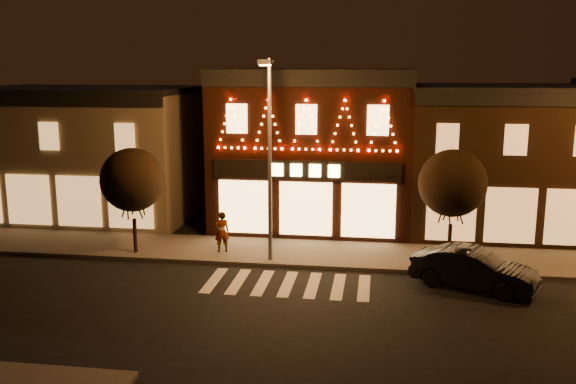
# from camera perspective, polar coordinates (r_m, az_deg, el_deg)

# --- Properties ---
(ground) EXTENTS (120.00, 120.00, 0.00)m
(ground) POSITION_cam_1_polar(r_m,az_deg,el_deg) (21.30, -1.63, -12.01)
(ground) COLOR black
(ground) RESTS_ON ground
(sidewalk_far) EXTENTS (44.00, 4.00, 0.15)m
(sidewalk_far) POSITION_cam_1_polar(r_m,az_deg,el_deg) (28.54, 5.15, -5.71)
(sidewalk_far) COLOR #47423D
(sidewalk_far) RESTS_ON ground
(building_left) EXTENTS (12.20, 8.28, 7.30)m
(building_left) POSITION_cam_1_polar(r_m,az_deg,el_deg) (37.38, -17.82, 3.51)
(building_left) COLOR #716550
(building_left) RESTS_ON ground
(building_pulp) EXTENTS (10.20, 8.34, 8.30)m
(building_pulp) POSITION_cam_1_polar(r_m,az_deg,el_deg) (33.66, 2.46, 4.09)
(building_pulp) COLOR black
(building_pulp) RESTS_ON ground
(building_right_a) EXTENTS (9.20, 8.28, 7.50)m
(building_right_a) POSITION_cam_1_polar(r_m,az_deg,el_deg) (34.10, 18.56, 2.92)
(building_right_a) COLOR black
(building_right_a) RESTS_ON ground
(streetlamp_mid) EXTENTS (0.56, 1.98, 8.62)m
(streetlamp_mid) POSITION_cam_1_polar(r_m,az_deg,el_deg) (26.19, -1.74, 4.29)
(streetlamp_mid) COLOR #59595E
(streetlamp_mid) RESTS_ON sidewalk_far
(tree_left) EXTENTS (2.85, 2.85, 4.76)m
(tree_left) POSITION_cam_1_polar(r_m,az_deg,el_deg) (28.64, -14.01, 1.07)
(tree_left) COLOR black
(tree_left) RESTS_ON sidewalk_far
(tree_right) EXTENTS (2.91, 2.91, 4.86)m
(tree_right) POSITION_cam_1_polar(r_m,az_deg,el_deg) (27.57, 14.77, 0.78)
(tree_right) COLOR black
(tree_right) RESTS_ON sidewalk_far
(dark_sedan) EXTENTS (4.98, 3.41, 1.55)m
(dark_sedan) POSITION_cam_1_polar(r_m,az_deg,el_deg) (25.31, 16.59, -6.75)
(dark_sedan) COLOR black
(dark_sedan) RESTS_ON ground
(pedestrian) EXTENTS (0.81, 0.69, 1.87)m
(pedestrian) POSITION_cam_1_polar(r_m,az_deg,el_deg) (28.52, -6.05, -3.63)
(pedestrian) COLOR gray
(pedestrian) RESTS_ON sidewalk_far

